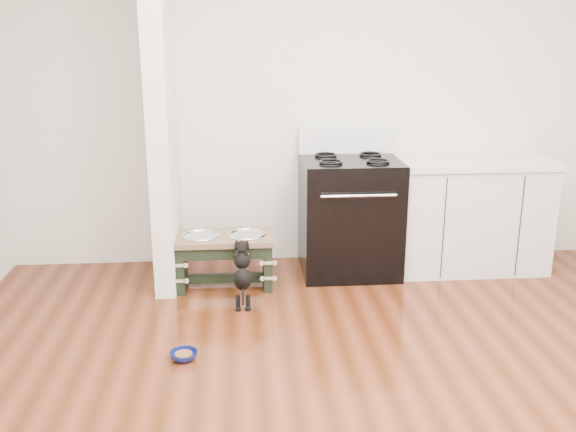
{
  "coord_description": "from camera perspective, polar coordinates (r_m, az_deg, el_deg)",
  "views": [
    {
      "loc": [
        -0.63,
        -2.68,
        1.89
      ],
      "look_at": [
        -0.28,
        1.64,
        0.63
      ],
      "focal_mm": 40.0,
      "sensor_mm": 36.0,
      "label": 1
    }
  ],
  "objects": [
    {
      "name": "ground",
      "position": [
        3.34,
        7.5,
        -18.37
      ],
      "size": [
        5.0,
        5.0,
        0.0
      ],
      "primitive_type": "plane",
      "color": "#451E0C",
      "rests_on": "ground"
    },
    {
      "name": "room_shell",
      "position": [
        2.77,
        8.74,
        10.43
      ],
      "size": [
        5.0,
        5.0,
        5.0
      ],
      "color": "silver",
      "rests_on": "ground"
    },
    {
      "name": "dog_feeder",
      "position": [
        4.86,
        -5.69,
        -3.07
      ],
      "size": [
        0.74,
        0.39,
        0.42
      ],
      "color": "black",
      "rests_on": "ground"
    },
    {
      "name": "floor_bowl",
      "position": [
        3.95,
        -9.27,
        -12.14
      ],
      "size": [
        0.19,
        0.19,
        0.05
      ],
      "rotation": [
        0.0,
        0.0,
        0.21
      ],
      "color": "navy",
      "rests_on": "ground"
    },
    {
      "name": "partition_wall",
      "position": [
        4.84,
        -11.17,
        9.55
      ],
      "size": [
        0.15,
        0.8,
        2.7
      ],
      "primitive_type": "cube",
      "color": "silver",
      "rests_on": "ground"
    },
    {
      "name": "puppy",
      "position": [
        4.56,
        -4.08,
        -4.94
      ],
      "size": [
        0.13,
        0.38,
        0.45
      ],
      "color": "black",
      "rests_on": "ground"
    },
    {
      "name": "oven_range",
      "position": [
        5.12,
        5.5,
        0.16
      ],
      "size": [
        0.76,
        0.69,
        1.14
      ],
      "color": "black",
      "rests_on": "ground"
    },
    {
      "name": "cabinet_run",
      "position": [
        5.4,
        15.75,
        0.19
      ],
      "size": [
        1.24,
        0.64,
        0.91
      ],
      "color": "silver",
      "rests_on": "ground"
    }
  ]
}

